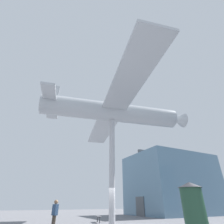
# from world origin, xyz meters

# --- Properties ---
(glass_pavilion_left) EXTENTS (9.14, 12.25, 8.86)m
(glass_pavilion_left) POSITION_xyz_m (-9.42, 14.99, 4.14)
(glass_pavilion_left) COLOR #60849E
(glass_pavilion_left) RESTS_ON ground_plane
(support_pylon_central) EXTENTS (0.45, 0.45, 7.96)m
(support_pylon_central) POSITION_xyz_m (0.00, 0.00, 3.98)
(support_pylon_central) COLOR #B7B7BC
(support_pylon_central) RESTS_ON ground_plane
(suspended_airplane) EXTENTS (17.90, 13.84, 2.78)m
(suspended_airplane) POSITION_xyz_m (0.05, 0.22, 8.82)
(suspended_airplane) COLOR #B2B7BC
(suspended_airplane) RESTS_ON support_pylon_central
(visitor_person) EXTENTS (0.45, 0.36, 1.72)m
(visitor_person) POSITION_xyz_m (-0.78, -3.73, 0.99)
(visitor_person) COLOR #4C4238
(visitor_person) RESTS_ON ground_plane
(plaza_bench) EXTENTS (1.66, 0.78, 0.50)m
(plaza_bench) POSITION_xyz_m (-4.32, 0.81, 0.44)
(plaza_bench) COLOR #4C4C51
(plaza_bench) RESTS_ON ground_plane
(info_kiosk) EXTENTS (0.88, 0.88, 2.23)m
(info_kiosk) POSITION_xyz_m (7.41, -0.44, 1.14)
(info_kiosk) COLOR #234733
(info_kiosk) RESTS_ON ground_plane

